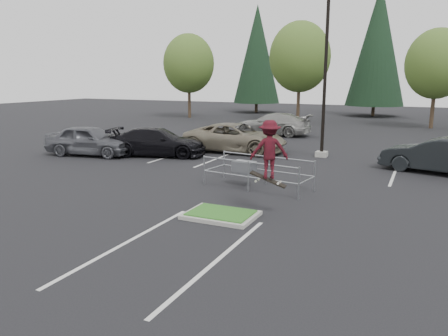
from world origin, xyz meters
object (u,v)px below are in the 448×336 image
at_px(skateboarder, 269,150).
at_px(car_r_charc, 438,155).
at_px(decid_c, 437,66).
at_px(conif_b, 378,45).
at_px(conif_a, 257,54).
at_px(car_l_black, 156,142).
at_px(light_pole, 325,73).
at_px(decid_b, 300,59).
at_px(decid_a, 189,65).
at_px(cart_corral, 247,168).
at_px(car_l_tan, 235,138).
at_px(car_l_grey, 90,140).
at_px(car_far_silver, 272,124).

bearing_deg(skateboarder, car_r_charc, -144.05).
bearing_deg(decid_c, conif_b, 119.32).
relative_size(conif_a, car_l_black, 2.41).
distance_m(conif_a, car_r_charc, 36.70).
relative_size(light_pole, decid_b, 1.05).
distance_m(decid_a, cart_corral, 31.55).
bearing_deg(car_l_tan, decid_b, 2.78).
bearing_deg(car_l_black, conif_b, -30.01).
bearing_deg(skateboarder, conif_a, -93.54).
distance_m(cart_corral, car_l_grey, 11.14).
bearing_deg(car_l_tan, conif_a, 16.68).
relative_size(decid_b, cart_corral, 2.18).
distance_m(light_pole, skateboarder, 11.30).
bearing_deg(conif_b, skateboarder, -88.26).
xyz_separation_m(car_l_tan, car_l_grey, (-7.00, -4.50, 0.01)).
height_order(decid_c, car_l_grey, decid_c).
height_order(decid_a, decid_b, decid_b).
distance_m(decid_b, car_l_tan, 19.79).
xyz_separation_m(conif_b, car_l_tan, (-4.50, -29.00, -7.01)).
distance_m(decid_a, car_far_silver, 17.26).
bearing_deg(car_l_grey, car_l_tan, -66.88).
bearing_deg(decid_c, light_pole, -107.11).
height_order(conif_a, car_far_silver, conif_a).
relative_size(car_l_grey, car_far_silver, 0.86).
relative_size(cart_corral, skateboarder, 2.08).
height_order(decid_b, car_l_grey, decid_b).
distance_m(decid_a, car_r_charc, 31.80).
xyz_separation_m(decid_c, car_r_charc, (0.27, -19.78, -4.43)).
bearing_deg(car_l_black, skateboarder, -145.03).
xyz_separation_m(decid_b, conif_a, (-7.99, 9.47, 1.05)).
height_order(car_l_tan, car_l_grey, car_l_grey).
bearing_deg(decid_c, car_l_black, -123.21).
distance_m(decid_c, car_far_silver, 15.57).
height_order(decid_a, conif_a, conif_a).
relative_size(decid_b, car_l_grey, 1.93).
relative_size(cart_corral, car_r_charc, 0.89).
bearing_deg(conif_a, car_l_black, -79.23).
relative_size(light_pole, skateboarder, 4.76).
xyz_separation_m(car_l_tan, car_far_silver, (-0.50, 8.23, 0.00)).
bearing_deg(decid_b, conif_b, 58.91).
distance_m(decid_a, conif_b, 20.95).
relative_size(decid_a, car_l_black, 1.65).
bearing_deg(decid_a, skateboarder, -56.51).
xyz_separation_m(decid_b, car_l_grey, (-5.49, -23.53, -5.19)).
distance_m(cart_corral, skateboarder, 3.87).
relative_size(decid_a, skateboarder, 4.19).
bearing_deg(cart_corral, conif_a, 118.95).
xyz_separation_m(light_pole, car_far_silver, (-5.50, 7.73, -3.72)).
xyz_separation_m(cart_corral, skateboarder, (1.95, -3.07, 1.33)).
xyz_separation_m(cart_corral, car_r_charc, (7.01, 5.98, 0.06)).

